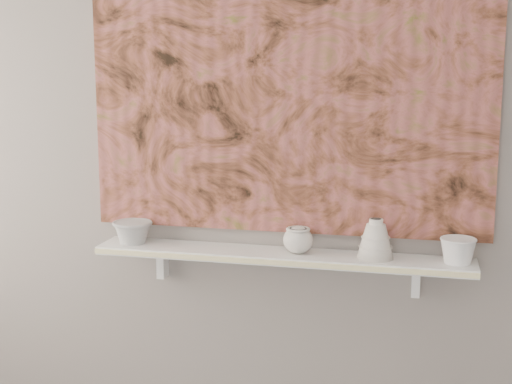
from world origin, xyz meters
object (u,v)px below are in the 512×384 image
(shelf, at_px, (281,256))
(bell_vessel, at_px, (376,238))
(cup_cream, at_px, (298,240))
(bowl_white, at_px, (458,250))
(painting, at_px, (286,84))
(bowl_grey, at_px, (133,232))

(shelf, xyz_separation_m, bell_vessel, (0.34, 0.00, 0.09))
(cup_cream, distance_m, bowl_white, 0.56)
(bell_vessel, bearing_deg, painting, 166.85)
(painting, bearing_deg, bell_vessel, -13.15)
(painting, xyz_separation_m, bell_vessel, (0.34, -0.08, -0.54))
(cup_cream, relative_size, bell_vessel, 0.76)
(bell_vessel, bearing_deg, bowl_grey, 180.00)
(cup_cream, bearing_deg, bowl_grey, 180.00)
(painting, distance_m, bowl_grey, 0.82)
(painting, distance_m, cup_cream, 0.57)
(bowl_grey, bearing_deg, bowl_white, 0.00)
(painting, distance_m, bell_vessel, 0.64)
(bowl_grey, xyz_separation_m, bell_vessel, (0.93, 0.00, 0.03))
(shelf, bearing_deg, bowl_white, 0.00)
(shelf, xyz_separation_m, painting, (0.00, 0.08, 0.62))
(shelf, xyz_separation_m, cup_cream, (0.06, 0.00, 0.06))
(painting, xyz_separation_m, bowl_white, (0.63, -0.08, -0.56))
(painting, xyz_separation_m, cup_cream, (0.06, -0.08, -0.56))
(cup_cream, height_order, bowl_white, cup_cream)
(painting, relative_size, cup_cream, 13.75)
(bowl_grey, distance_m, cup_cream, 0.65)
(bowl_grey, height_order, cup_cream, cup_cream)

